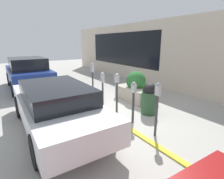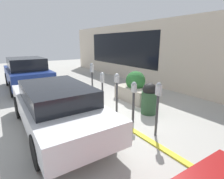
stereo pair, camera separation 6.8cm
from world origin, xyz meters
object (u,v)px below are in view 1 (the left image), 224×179
Objects in this scene: planter_box at (136,89)px; parked_car_rear at (28,72)px; parking_meter_middle at (117,87)px; parking_meter_farthest at (93,75)px; parking_meter_fourth at (103,83)px; parking_meter_second at (133,97)px; parked_car_middle at (55,105)px; trash_bin at (149,99)px; parking_meter_nearest at (157,102)px.

parked_car_rear reaches higher than planter_box.
planter_box is (0.72, -1.49, -0.43)m from parking_meter_middle.
parking_meter_farthest is 0.37× the size of parked_car_rear.
parking_meter_second is at bearing -178.41° from parking_meter_fourth.
parking_meter_farthest is at bearing -48.96° from parked_car_middle.
parking_meter_fourth is 0.84× the size of parking_meter_farthest.
trash_bin is (-6.17, -2.92, -0.32)m from parked_car_rear.
parking_meter_second is 0.94m from parking_meter_middle.
parked_car_middle reaches higher than parking_meter_second.
parking_meter_nearest reaches higher than parking_meter_second.
parking_meter_middle reaches higher than parked_car_middle.
parking_meter_nearest is at bearing -179.22° from parking_meter_fourth.
trash_bin is (-1.53, -0.99, -0.38)m from parking_meter_fourth.
parking_meter_nearest is 1.09× the size of parking_meter_fourth.
parking_meter_fourth reaches higher than planter_box.
parking_meter_nearest is at bearing -131.29° from parked_car_middle.
parking_meter_second is 1.19× the size of trash_bin.
parked_car_middle is at bearing 90.65° from parking_meter_middle.
parked_car_middle is at bearing 178.54° from parked_car_rear.
planter_box is 5.93m from parked_car_rear.
trash_bin is at bearing 157.20° from planter_box.
parked_car_rear reaches higher than parking_meter_farthest.
parked_car_middle is at bearing 101.54° from planter_box.
trash_bin is at bearing -101.94° from parked_car_middle.
trash_bin is at bearing -159.66° from parking_meter_farthest.
parking_meter_fourth is (2.73, 0.04, -0.03)m from parking_meter_nearest.
parking_meter_nearest is 0.88× the size of planter_box.
parking_meter_middle is 1.80m from parking_meter_farthest.
planter_box is (-1.08, -1.51, -0.60)m from parking_meter_farthest.
parking_meter_farthest is at bearing 54.54° from planter_box.
planter_box is at bearing -42.80° from parking_meter_second.
parking_meter_nearest is 1.58m from trash_bin.
parking_meter_fourth is 5.03m from parked_car_rear.
parking_meter_nearest is 2.73m from parking_meter_fourth.
parking_meter_fourth is 1.64m from planter_box.
parked_car_rear is (4.76, 3.51, 0.37)m from planter_box.
parking_meter_second reaches higher than planter_box.
planter_box is (1.65, -1.53, -0.35)m from parking_meter_second.
parked_car_rear is at bearing 36.38° from planter_box.
parking_meter_fourth is at bearing 176.12° from parking_meter_farthest.
trash_bin is (-2.48, -0.92, -0.55)m from parking_meter_farthest.
parking_meter_middle is 1.29× the size of trash_bin.
parking_meter_second is 0.92× the size of parking_meter_middle.
parking_meter_farthest reaches higher than trash_bin.
parking_meter_farthest is (1.79, 0.02, 0.16)m from parking_meter_middle.
parked_car_rear reaches higher than trash_bin.
parked_car_rear is (3.69, 2.00, -0.23)m from parking_meter_farthest.
parking_meter_middle is at bearing -174.34° from parking_meter_fourth.
parked_car_rear is (5.48, 2.02, -0.06)m from parking_meter_middle.
parked_car_middle reaches higher than planter_box.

